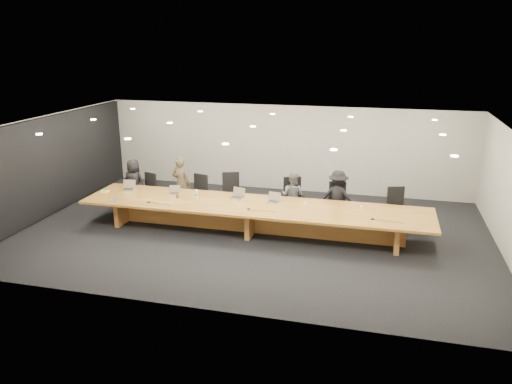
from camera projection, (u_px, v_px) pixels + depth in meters
ground at (253, 232)px, 13.02m from camera, size 12.00×12.00×0.00m
back_wall at (284, 148)px, 16.31m from camera, size 12.00×0.02×2.80m
left_wall_panel at (49, 167)px, 14.03m from camera, size 0.08×7.84×2.74m
conference_table at (253, 213)px, 12.86m from camera, size 9.00×1.80×0.75m
chair_far_left at (146, 190)px, 14.79m from camera, size 0.68×0.68×1.04m
chair_left at (197, 193)px, 14.39m from camera, size 0.69×0.69×1.10m
chair_mid_left at (231, 193)px, 14.31m from camera, size 0.76×0.76×1.17m
chair_mid_right at (293, 198)px, 13.83m from camera, size 0.75×0.75×1.17m
chair_right at (337, 203)px, 13.57m from camera, size 0.65×0.65×1.11m
chair_far_right at (397, 208)px, 13.22m from camera, size 0.68×0.68×1.08m
person_a at (134, 183)px, 14.90m from camera, size 0.70×0.45×1.42m
person_b at (181, 184)px, 14.45m from camera, size 0.64×0.47×1.61m
person_c at (292, 196)px, 13.78m from camera, size 0.76×0.65×1.34m
person_d at (338, 197)px, 13.45m from camera, size 1.01×0.66×1.47m
laptop_a at (128, 185)px, 14.00m from camera, size 0.38×0.29×0.28m
laptop_b at (174, 190)px, 13.65m from camera, size 0.33×0.27×0.23m
laptop_c at (236, 193)px, 13.27m from camera, size 0.41×0.34×0.28m
laptop_d at (273, 198)px, 12.95m from camera, size 0.35×0.28×0.26m
water_bottle at (196, 194)px, 13.24m from camera, size 0.08×0.08×0.24m
amber_mug at (177, 196)px, 13.33m from camera, size 0.10×0.10×0.10m
paper_cup_near at (305, 204)px, 12.67m from camera, size 0.09×0.09×0.09m
paper_cup_far at (362, 207)px, 12.48m from camera, size 0.09×0.09×0.08m
notepad at (105, 191)px, 13.89m from camera, size 0.23×0.19×0.01m
lime_gadget at (104, 191)px, 13.87m from camera, size 0.19×0.12×0.03m
av_box at (113, 201)px, 13.05m from camera, size 0.25×0.22×0.03m
mic_left at (148, 202)px, 12.97m from camera, size 0.13×0.13×0.03m
mic_center at (249, 209)px, 12.45m from camera, size 0.13×0.13×0.03m
mic_right at (373, 219)px, 11.75m from camera, size 0.13×0.13×0.03m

